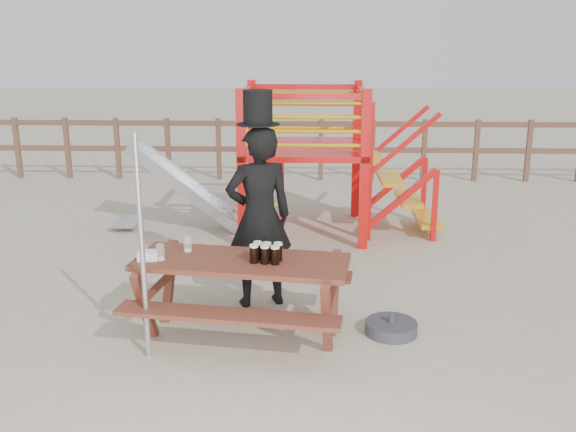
% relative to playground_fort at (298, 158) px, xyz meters
% --- Properties ---
extents(ground, '(60.00, 60.00, 0.00)m').
position_rel_playground_fort_xyz_m(ground, '(-0.12, -3.58, -1.07)').
color(ground, '#B4A88C').
rests_on(ground, ground).
extents(back_fence, '(15.09, 0.09, 1.20)m').
position_rel_playground_fort_xyz_m(back_fence, '(-0.12, 3.42, -0.34)').
color(back_fence, brown).
rests_on(back_fence, ground).
extents(playground_fort, '(4.71, 1.84, 2.10)m').
position_rel_playground_fort_xyz_m(playground_fort, '(0.00, 0.00, 0.00)').
color(playground_fort, red).
rests_on(playground_fort, ground).
extents(picnic_table, '(2.13, 1.61, 0.76)m').
position_rel_playground_fort_xyz_m(picnic_table, '(-0.46, -3.42, -0.59)').
color(picnic_table, brown).
rests_on(picnic_table, ground).
extents(man_with_hat, '(0.80, 0.65, 2.23)m').
position_rel_playground_fort_xyz_m(man_with_hat, '(-0.35, -2.66, -0.07)').
color(man_with_hat, black).
rests_on(man_with_hat, ground).
extents(metal_pole, '(0.04, 0.04, 1.99)m').
position_rel_playground_fort_xyz_m(metal_pole, '(-1.25, -3.88, -0.08)').
color(metal_pole, '#B2B2B7').
rests_on(metal_pole, ground).
extents(parasol_base, '(0.50, 0.50, 0.21)m').
position_rel_playground_fort_xyz_m(parasol_base, '(0.95, -3.34, -1.01)').
color(parasol_base, '#333338').
rests_on(parasol_base, ground).
extents(paper_bag, '(0.20, 0.17, 0.08)m').
position_rel_playground_fort_xyz_m(paper_bag, '(-1.32, -3.45, -0.27)').
color(paper_bag, white).
rests_on(paper_bag, picnic_table).
extents(stout_pints, '(0.30, 0.20, 0.17)m').
position_rel_playground_fort_xyz_m(stout_pints, '(-0.23, -3.47, -0.23)').
color(stout_pints, black).
rests_on(stout_pints, picnic_table).
extents(empty_glasses, '(0.28, 0.33, 0.15)m').
position_rel_playground_fort_xyz_m(empty_glasses, '(-1.09, -3.33, -0.25)').
color(empty_glasses, silver).
rests_on(empty_glasses, picnic_table).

